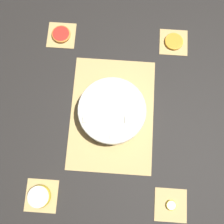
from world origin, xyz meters
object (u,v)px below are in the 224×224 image
object	(u,v)px
orange_slice_whole	(174,41)
grapefruit_slice	(61,34)
apple_half	(40,196)
fruit_salad_bowl	(112,111)
banana_coin_single	(171,205)

from	to	relation	value
orange_slice_whole	grapefruit_slice	distance (m)	0.51
apple_half	grapefruit_slice	distance (m)	0.70
orange_slice_whole	apple_half	bearing A→B (deg)	143.94
fruit_salad_bowl	banana_coin_single	distance (m)	0.43
banana_coin_single	fruit_salad_bowl	bearing A→B (deg)	36.17
apple_half	orange_slice_whole	bearing A→B (deg)	-36.06
apple_half	grapefruit_slice	bearing A→B (deg)	-0.00
grapefruit_slice	banana_coin_single	bearing A→B (deg)	-143.94
fruit_salad_bowl	grapefruit_slice	size ratio (longest dim) A/B	3.22
fruit_salad_bowl	orange_slice_whole	size ratio (longest dim) A/B	3.30
banana_coin_single	apple_half	bearing A→B (deg)	90.00
apple_half	orange_slice_whole	xyz separation A→B (m)	(0.70, -0.51, -0.02)
apple_half	banana_coin_single	bearing A→B (deg)	-90.00
apple_half	banana_coin_single	xyz separation A→B (m)	(0.00, -0.51, -0.02)
orange_slice_whole	banana_coin_single	distance (m)	0.70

